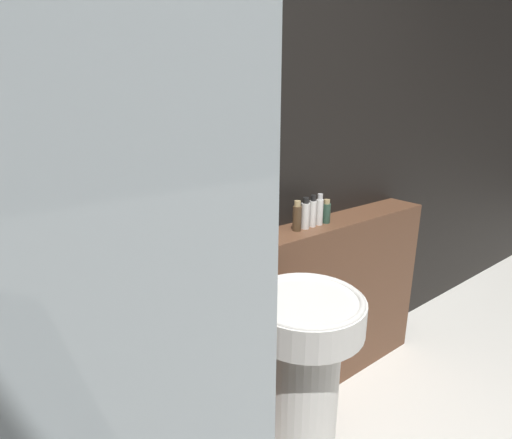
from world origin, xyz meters
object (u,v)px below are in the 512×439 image
Objects in this scene: lotion_bottle at (313,212)px; hand_soap_bottle at (326,212)px; pedestal_sink at (303,380)px; shampoo_bottle at (297,217)px; conditioner_bottle at (305,214)px; mirror at (225,158)px; towel_stack at (143,259)px; body_wash_bottle at (320,211)px.

lotion_bottle reaches higher than hand_soap_bottle.
lotion_bottle reaches higher than pedestal_sink.
shampoo_bottle is 0.95× the size of conditioner_bottle.
mirror reaches higher than towel_stack.
mirror reaches higher than pedestal_sink.
pedestal_sink is 5.55× the size of body_wash_bottle.
pedestal_sink is 4.12× the size of towel_stack.
lotion_bottle is at bearing 180.00° from body_wash_bottle.
hand_soap_bottle is at bearing -0.00° from lotion_bottle.
towel_stack is at bearing 180.00° from lotion_bottle.
pedestal_sink is 5.97× the size of shampoo_bottle.
shampoo_bottle reaches higher than pedestal_sink.
mirror is 5.02× the size of shampoo_bottle.
conditioner_bottle reaches higher than pedestal_sink.
lotion_bottle is 1.31× the size of hand_soap_bottle.
body_wash_bottle reaches higher than hand_soap_bottle.
mirror is 0.60m from body_wash_bottle.
conditioner_bottle reaches higher than shampoo_bottle.
lotion_bottle and body_wash_bottle have the same top height.
body_wash_bottle is 1.30× the size of hand_soap_bottle.
conditioner_bottle reaches higher than towel_stack.
towel_stack is at bearing 180.00° from conditioner_bottle.
body_wash_bottle is at bearing 40.10° from pedestal_sink.
shampoo_bottle reaches higher than towel_stack.
shampoo_bottle is (0.35, -0.09, -0.31)m from mirror.
mirror is at bearing 11.42° from towel_stack.
lotion_bottle is at bearing 180.00° from hand_soap_bottle.
lotion_bottle reaches higher than conditioner_bottle.
pedestal_sink is 7.21× the size of hand_soap_bottle.
pedestal_sink is 5.68× the size of conditioner_bottle.
shampoo_bottle is at bearing 180.00° from hand_soap_bottle.
hand_soap_bottle is at bearing -0.00° from body_wash_bottle.
hand_soap_bottle is at bearing -0.00° from shampoo_bottle.
towel_stack is 0.80m from shampoo_bottle.
conditioner_bottle is 0.98× the size of body_wash_bottle.
pedestal_sink is 0.84m from body_wash_bottle.
conditioner_bottle is 1.27× the size of hand_soap_bottle.
mirror is at bearing 169.09° from lotion_bottle.
pedestal_sink is at bearing -129.04° from shampoo_bottle.
conditioner_bottle is at bearing -0.00° from towel_stack.
hand_soap_bottle is at bearing -0.00° from towel_stack.
pedestal_sink is at bearing -133.40° from conditioner_bottle.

